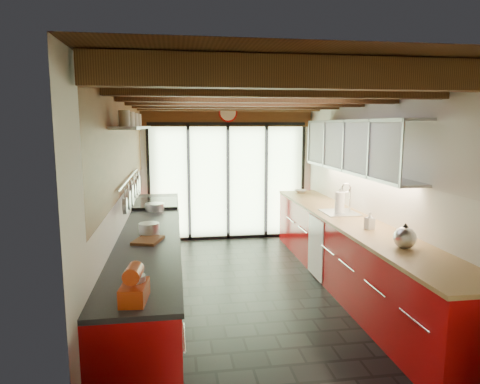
{
  "coord_description": "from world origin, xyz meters",
  "views": [
    {
      "loc": [
        -0.97,
        -5.14,
        2.13
      ],
      "look_at": [
        -0.13,
        0.4,
        1.25
      ],
      "focal_mm": 32.0,
      "sensor_mm": 36.0,
      "label": 1
    }
  ],
  "objects_px": {
    "bowl": "(301,191)",
    "kettle": "(405,236)",
    "paper_towel": "(340,203)",
    "soap_bottle": "(370,221)",
    "stand_mixer": "(134,286)"
  },
  "relations": [
    {
      "from": "kettle",
      "to": "bowl",
      "type": "relative_size",
      "value": 1.43
    },
    {
      "from": "kettle",
      "to": "soap_bottle",
      "type": "relative_size",
      "value": 1.49
    },
    {
      "from": "kettle",
      "to": "soap_bottle",
      "type": "distance_m",
      "value": 0.78
    },
    {
      "from": "stand_mixer",
      "to": "soap_bottle",
      "type": "distance_m",
      "value": 3.06
    },
    {
      "from": "soap_bottle",
      "to": "bowl",
      "type": "xyz_separation_m",
      "value": [
        0.0,
        2.79,
        -0.08
      ]
    },
    {
      "from": "kettle",
      "to": "paper_towel",
      "type": "height_order",
      "value": "paper_towel"
    },
    {
      "from": "paper_towel",
      "to": "bowl",
      "type": "bearing_deg",
      "value": 90.0
    },
    {
      "from": "paper_towel",
      "to": "soap_bottle",
      "type": "height_order",
      "value": "paper_towel"
    },
    {
      "from": "stand_mixer",
      "to": "kettle",
      "type": "bearing_deg",
      "value": 20.09
    },
    {
      "from": "soap_bottle",
      "to": "bowl",
      "type": "relative_size",
      "value": 0.95
    },
    {
      "from": "stand_mixer",
      "to": "bowl",
      "type": "bearing_deg",
      "value": 60.51
    },
    {
      "from": "stand_mixer",
      "to": "bowl",
      "type": "height_order",
      "value": "stand_mixer"
    },
    {
      "from": "kettle",
      "to": "paper_towel",
      "type": "xyz_separation_m",
      "value": [
        0.0,
        1.71,
        0.03
      ]
    },
    {
      "from": "bowl",
      "to": "kettle",
      "type": "bearing_deg",
      "value": -90.0
    },
    {
      "from": "kettle",
      "to": "paper_towel",
      "type": "distance_m",
      "value": 1.71
    }
  ]
}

